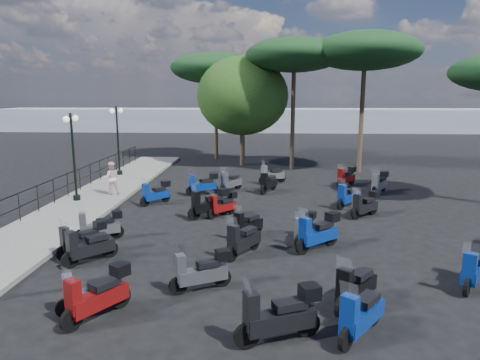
{
  "coord_description": "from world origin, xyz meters",
  "views": [
    {
      "loc": [
        1.44,
        -14.53,
        4.9
      ],
      "look_at": [
        0.46,
        3.94,
        1.2
      ],
      "focal_mm": 32.0,
      "sensor_mm": 36.0,
      "label": 1
    }
  ],
  "objects_px": {
    "lamp_post_2": "(118,136)",
    "scooter_16": "(268,183)",
    "scooter_14": "(201,272)",
    "scooter_25": "(473,268)",
    "scooter_13": "(279,316)",
    "scooter_28": "(379,184)",
    "scooter_5": "(203,185)",
    "scooter_7": "(98,296)",
    "scooter_3": "(100,226)",
    "scooter_26": "(365,205)",
    "scooter_27": "(362,206)",
    "scooter_20": "(305,229)",
    "scooter_2": "(89,248)",
    "pine_0": "(294,55)",
    "scooter_11": "(231,182)",
    "pine_2": "(216,68)",
    "scooter_18": "(360,316)",
    "scooter_22": "(348,197)",
    "scooter_8": "(243,241)",
    "scooter_19": "(355,288)",
    "scooter_4": "(156,194)",
    "scooter_17": "(272,175)",
    "scooter_21": "(318,233)",
    "pedestrian_far": "(111,178)",
    "scooter_15": "(223,205)",
    "scooter_23": "(346,177)",
    "scooter_10": "(209,204)",
    "scooter_9": "(247,225)",
    "scooter_0": "(90,294)",
    "broadleaf_tree": "(242,96)",
    "scooter_1": "(82,240)",
    "lamp_post_1": "(73,151)",
    "pine_1": "(365,51)"
  },
  "relations": [
    {
      "from": "scooter_5",
      "to": "scooter_7",
      "type": "height_order",
      "value": "scooter_7"
    },
    {
      "from": "scooter_19",
      "to": "scooter_27",
      "type": "xyz_separation_m",
      "value": [
        1.94,
        7.91,
        -0.08
      ]
    },
    {
      "from": "scooter_18",
      "to": "scooter_16",
      "type": "bearing_deg",
      "value": -44.85
    },
    {
      "from": "scooter_2",
      "to": "scooter_13",
      "type": "distance_m",
      "value": 6.68
    },
    {
      "from": "scooter_2",
      "to": "pine_0",
      "type": "relative_size",
      "value": 0.16
    },
    {
      "from": "scooter_10",
      "to": "scooter_19",
      "type": "xyz_separation_m",
      "value": [
        4.3,
        -7.27,
        -0.07
      ]
    },
    {
      "from": "scooter_22",
      "to": "scooter_4",
      "type": "bearing_deg",
      "value": 39.93
    },
    {
      "from": "scooter_22",
      "to": "scooter_27",
      "type": "xyz_separation_m",
      "value": [
        0.34,
        -1.29,
        -0.07
      ]
    },
    {
      "from": "scooter_3",
      "to": "scooter_21",
      "type": "relative_size",
      "value": 1.0
    },
    {
      "from": "scooter_17",
      "to": "pine_1",
      "type": "distance_m",
      "value": 9.84
    },
    {
      "from": "scooter_2",
      "to": "pine_0",
      "type": "distance_m",
      "value": 19.41
    },
    {
      "from": "scooter_7",
      "to": "scooter_11",
      "type": "relative_size",
      "value": 1.04
    },
    {
      "from": "scooter_18",
      "to": "scooter_9",
      "type": "bearing_deg",
      "value": -29.83
    },
    {
      "from": "pedestrian_far",
      "to": "scooter_15",
      "type": "xyz_separation_m",
      "value": [
        5.69,
        -3.02,
        -0.49
      ]
    },
    {
      "from": "scooter_20",
      "to": "scooter_19",
      "type": "bearing_deg",
      "value": 126.12
    },
    {
      "from": "scooter_4",
      "to": "scooter_7",
      "type": "relative_size",
      "value": 0.86
    },
    {
      "from": "scooter_4",
      "to": "scooter_17",
      "type": "relative_size",
      "value": 0.89
    },
    {
      "from": "scooter_2",
      "to": "scooter_4",
      "type": "height_order",
      "value": "scooter_2"
    },
    {
      "from": "scooter_10",
      "to": "scooter_15",
      "type": "height_order",
      "value": "scooter_10"
    },
    {
      "from": "scooter_18",
      "to": "scooter_7",
      "type": "bearing_deg",
      "value": 32.84
    },
    {
      "from": "scooter_18",
      "to": "lamp_post_1",
      "type": "bearing_deg",
      "value": -7.3
    },
    {
      "from": "scooter_0",
      "to": "pine_2",
      "type": "relative_size",
      "value": 0.18
    },
    {
      "from": "scooter_10",
      "to": "scooter_23",
      "type": "distance_m",
      "value": 9.27
    },
    {
      "from": "scooter_25",
      "to": "scooter_5",
      "type": "bearing_deg",
      "value": -14.93
    },
    {
      "from": "scooter_9",
      "to": "scooter_14",
      "type": "bearing_deg",
      "value": 112.38
    },
    {
      "from": "scooter_0",
      "to": "broadleaf_tree",
      "type": "xyz_separation_m",
      "value": [
        2.46,
        21.1,
        4.37
      ]
    },
    {
      "from": "scooter_5",
      "to": "scooter_13",
      "type": "bearing_deg",
      "value": 165.26
    },
    {
      "from": "lamp_post_2",
      "to": "scooter_16",
      "type": "distance_m",
      "value": 9.88
    },
    {
      "from": "scooter_8",
      "to": "scooter_19",
      "type": "xyz_separation_m",
      "value": [
        2.75,
        -3.17,
        0.01
      ]
    },
    {
      "from": "scooter_10",
      "to": "scooter_14",
      "type": "distance_m",
      "value": 6.58
    },
    {
      "from": "lamp_post_2",
      "to": "pine_2",
      "type": "distance_m",
      "value": 10.35
    },
    {
      "from": "scooter_13",
      "to": "scooter_16",
      "type": "relative_size",
      "value": 1.1
    },
    {
      "from": "scooter_20",
      "to": "scooter_26",
      "type": "relative_size",
      "value": 1.05
    },
    {
      "from": "scooter_3",
      "to": "scooter_28",
      "type": "relative_size",
      "value": 1.02
    },
    {
      "from": "scooter_11",
      "to": "pine_0",
      "type": "relative_size",
      "value": 0.18
    },
    {
      "from": "scooter_23",
      "to": "scooter_27",
      "type": "xyz_separation_m",
      "value": [
        -0.44,
        -5.78,
        -0.08
      ]
    },
    {
      "from": "scooter_1",
      "to": "pine_0",
      "type": "relative_size",
      "value": 0.15
    },
    {
      "from": "scooter_16",
      "to": "scooter_18",
      "type": "relative_size",
      "value": 1.09
    },
    {
      "from": "pedestrian_far",
      "to": "scooter_0",
      "type": "relative_size",
      "value": 1.11
    },
    {
      "from": "scooter_28",
      "to": "pedestrian_far",
      "type": "bearing_deg",
      "value": 41.33
    },
    {
      "from": "scooter_14",
      "to": "broadleaf_tree",
      "type": "bearing_deg",
      "value": -26.75
    },
    {
      "from": "lamp_post_1",
      "to": "scooter_9",
      "type": "relative_size",
      "value": 2.92
    },
    {
      "from": "scooter_11",
      "to": "scooter_18",
      "type": "xyz_separation_m",
      "value": [
        3.65,
        -13.36,
        0.02
      ]
    },
    {
      "from": "scooter_13",
      "to": "scooter_28",
      "type": "xyz_separation_m",
      "value": [
        5.51,
        13.49,
        -0.04
      ]
    },
    {
      "from": "scooter_26",
      "to": "scooter_27",
      "type": "bearing_deg",
      "value": -23.49
    },
    {
      "from": "scooter_10",
      "to": "scooter_19",
      "type": "distance_m",
      "value": 8.45
    },
    {
      "from": "scooter_7",
      "to": "scooter_16",
      "type": "bearing_deg",
      "value": -73.65
    },
    {
      "from": "scooter_3",
      "to": "scooter_26",
      "type": "relative_size",
      "value": 1.15
    },
    {
      "from": "scooter_18",
      "to": "scooter_22",
      "type": "xyz_separation_m",
      "value": [
        1.75,
        10.48,
        -0.01
      ]
    },
    {
      "from": "scooter_14",
      "to": "scooter_25",
      "type": "distance_m",
      "value": 6.99
    }
  ]
}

